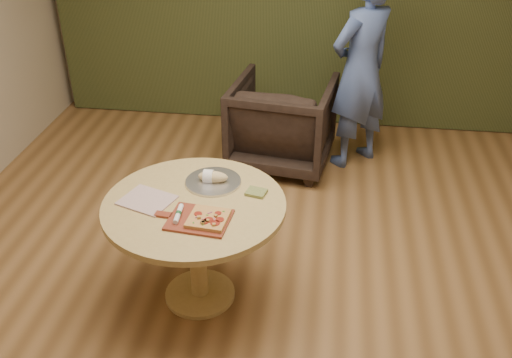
{
  "coord_description": "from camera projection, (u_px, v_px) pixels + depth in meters",
  "views": [
    {
      "loc": [
        0.44,
        -2.77,
        2.66
      ],
      "look_at": [
        0.02,
        0.25,
        0.81
      ],
      "focal_mm": 40.0,
      "sensor_mm": 36.0,
      "label": 1
    }
  ],
  "objects": [
    {
      "name": "pedestal_table",
      "position": [
        195.0,
        221.0,
        3.52
      ],
      "size": [
        1.12,
        1.12,
        0.75
      ],
      "rotation": [
        0.0,
        0.0,
        -0.09
      ],
      "color": "tan",
      "rests_on": "ground"
    },
    {
      "name": "bread_roll",
      "position": [
        212.0,
        177.0,
        3.63
      ],
      "size": [
        0.19,
        0.09,
        0.09
      ],
      "color": "#D4BC81",
      "rests_on": "serving_tray"
    },
    {
      "name": "green_packet",
      "position": [
        256.0,
        192.0,
        3.53
      ],
      "size": [
        0.14,
        0.12,
        0.02
      ],
      "primitive_type": "cube",
      "rotation": [
        0.0,
        0.0,
        -0.23
      ],
      "color": "#545F2A",
      "rests_on": "pedestal_table"
    },
    {
      "name": "flatbread_pizza",
      "position": [
        208.0,
        218.0,
        3.26
      ],
      "size": [
        0.24,
        0.24,
        0.04
      ],
      "rotation": [
        0.0,
        0.0,
        -0.1
      ],
      "color": "tan",
      "rests_on": "pizza_paddle"
    },
    {
      "name": "room_shell",
      "position": [
        246.0,
        109.0,
        3.06
      ],
      "size": [
        5.04,
        6.04,
        2.84
      ],
      "color": "olive",
      "rests_on": "ground"
    },
    {
      "name": "serving_tray",
      "position": [
        213.0,
        182.0,
        3.64
      ],
      "size": [
        0.36,
        0.36,
        0.02
      ],
      "color": "silver",
      "rests_on": "pedestal_table"
    },
    {
      "name": "armchair",
      "position": [
        283.0,
        119.0,
        5.17
      ],
      "size": [
        0.98,
        0.93,
        0.9
      ],
      "primitive_type": "imported",
      "rotation": [
        0.0,
        0.0,
        3.0
      ],
      "color": "black",
      "rests_on": "ground"
    },
    {
      "name": "newspaper",
      "position": [
        147.0,
        200.0,
        3.46
      ],
      "size": [
        0.37,
        0.34,
        0.01
      ],
      "primitive_type": "cube",
      "rotation": [
        0.0,
        0.0,
        -0.34
      ],
      "color": "silver",
      "rests_on": "pedestal_table"
    },
    {
      "name": "pizza_paddle",
      "position": [
        197.0,
        220.0,
        3.29
      ],
      "size": [
        0.46,
        0.31,
        0.01
      ],
      "rotation": [
        0.0,
        0.0,
        -0.1
      ],
      "color": "maroon",
      "rests_on": "pedestal_table"
    },
    {
      "name": "person_standing",
      "position": [
        361.0,
        70.0,
        4.97
      ],
      "size": [
        0.77,
        0.76,
        1.8
      ],
      "primitive_type": "imported",
      "rotation": [
        0.0,
        0.0,
        3.89
      ],
      "color": "#475E9B",
      "rests_on": "ground"
    },
    {
      "name": "cutlery_roll",
      "position": [
        178.0,
        214.0,
        3.3
      ],
      "size": [
        0.04,
        0.2,
        0.03
      ],
      "rotation": [
        0.0,
        0.0,
        0.05
      ],
      "color": "white",
      "rests_on": "pizza_paddle"
    }
  ]
}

